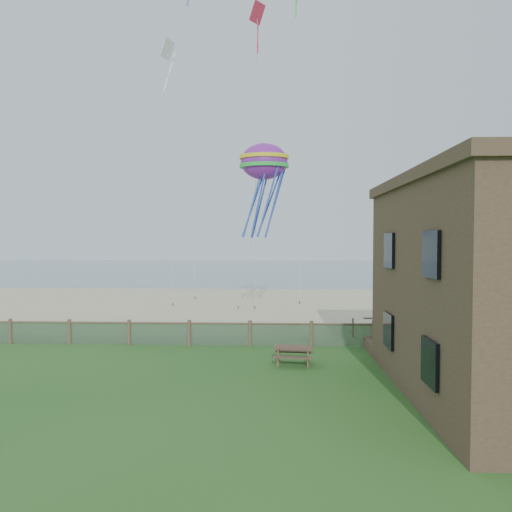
{
  "coord_description": "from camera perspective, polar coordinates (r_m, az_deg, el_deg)",
  "views": [
    {
      "loc": [
        1.08,
        -16.16,
        5.19
      ],
      "look_at": [
        0.22,
        8.0,
        4.34
      ],
      "focal_mm": 32.0,
      "sensor_mm": 36.0,
      "label": 1
    }
  ],
  "objects": [
    {
      "name": "kite_red",
      "position": [
        33.06,
        0.17,
        27.07
      ],
      "size": [
        2.14,
        2.06,
        2.66
      ],
      "primitive_type": null,
      "rotation": [
        0.44,
        0.0,
        0.9
      ],
      "color": "red"
    },
    {
      "name": "picnic_table",
      "position": [
        19.49,
        4.68,
        -12.43
      ],
      "size": [
        1.7,
        1.36,
        0.67
      ],
      "primitive_type": null,
      "rotation": [
        0.0,
        0.0,
        -0.11
      ],
      "color": "brown",
      "rests_on": "ground"
    },
    {
      "name": "kite_white",
      "position": [
        34.62,
        -11.0,
        22.82
      ],
      "size": [
        2.18,
        1.87,
        2.86
      ],
      "primitive_type": null,
      "rotation": [
        0.44,
        0.0,
        1.16
      ],
      "color": "white"
    },
    {
      "name": "ocean",
      "position": [
        82.33,
        1.3,
        -1.61
      ],
      "size": [
        160.0,
        68.0,
        0.02
      ],
      "primitive_type": "cube",
      "color": "slate",
      "rests_on": "ground"
    },
    {
      "name": "chainlink_fence",
      "position": [
        22.66,
        -0.74,
        -9.81
      ],
      "size": [
        36.2,
        0.2,
        1.25
      ],
      "primitive_type": null,
      "color": "brown",
      "rests_on": "ground"
    },
    {
      "name": "sand_beach",
      "position": [
        38.52,
        0.43,
        -5.73
      ],
      "size": [
        72.0,
        20.0,
        0.02
      ],
      "primitive_type": "cube",
      "color": "#C2B38C",
      "rests_on": "ground"
    },
    {
      "name": "octopus_kite",
      "position": [
        31.39,
        1.02,
        8.51
      ],
      "size": [
        3.95,
        3.33,
        6.93
      ],
      "primitive_type": null,
      "rotation": [
        0.0,
        0.0,
        0.33
      ],
      "color": "#D7215A"
    },
    {
      "name": "ground",
      "position": [
        17.01,
        -1.76,
        -15.76
      ],
      "size": [
        160.0,
        160.0,
        0.0
      ],
      "primitive_type": "plane",
      "color": "#23521C",
      "rests_on": "ground"
    }
  ]
}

